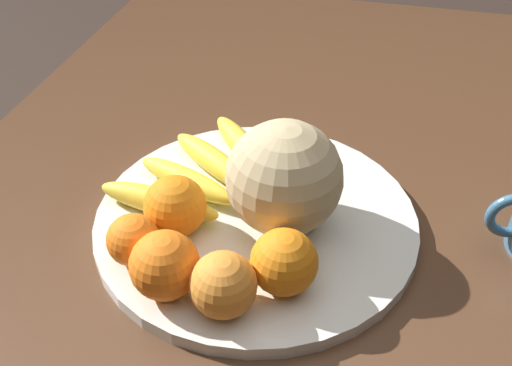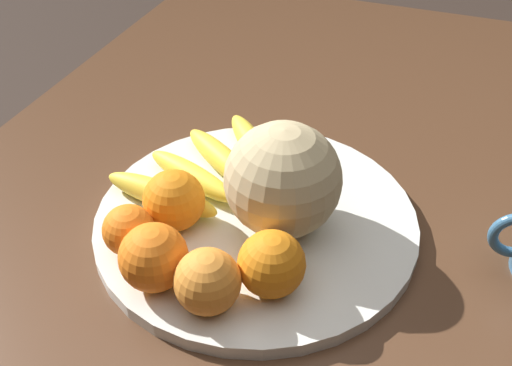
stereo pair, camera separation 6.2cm
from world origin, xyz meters
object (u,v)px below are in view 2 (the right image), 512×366
Objects in this scene: fruit_bowl at (256,220)px; banana_bunch at (210,168)px; kitchen_table at (288,300)px; orange_mid_center at (154,257)px; melon at (283,180)px; orange_front_right at (268,263)px; orange_front_left at (174,200)px; orange_back_right at (129,230)px; orange_back_left at (207,281)px.

banana_bunch is at bearing 60.04° from fruit_bowl.
kitchen_table is 21.46× the size of orange_mid_center.
melon is 1.88× the size of orange_front_right.
banana_bunch is 0.10m from orange_front_left.
orange_back_right is at bearing 55.98° from orange_mid_center.
orange_front_left is at bearing 95.97° from kitchen_table.
kitchen_table is 0.15m from orange_front_right.
orange_back_right is at bearing 90.45° from orange_front_right.
melon is at bearing -69.86° from orange_front_left.
melon is at bearing -55.66° from orange_back_right.
orange_back_left is (-0.15, -0.00, 0.04)m from fruit_bowl.
orange_back_left is at bearing -110.42° from orange_back_right.
melon is at bearing -35.67° from orange_mid_center.
orange_front_left is (-0.01, 0.14, 0.13)m from kitchen_table.
orange_front_right is 0.16m from orange_back_right.
melon is 0.17m from orange_mid_center.
melon is at bearing -176.42° from banana_bunch.
orange_front_right is at bearing -47.50° from orange_back_left.
banana_bunch is 0.16m from orange_back_right.
banana_bunch is 3.35× the size of orange_back_left.
kitchen_table is 0.22m from orange_back_right.
melon is 1.83× the size of orange_mid_center.
fruit_bowl is at bearing 177.76° from banana_bunch.
orange_front_right is 0.07m from orange_back_left.
orange_back_left reaches higher than orange_back_right.
orange_mid_center is at bearing 155.97° from fruit_bowl.
orange_mid_center is (-0.13, 0.10, -0.03)m from melon.
fruit_bowl is 5.37× the size of orange_front_left.
orange_back_left is at bearing -138.86° from orange_front_left.
orange_mid_center is at bearing 123.49° from banana_bunch.
banana_bunch is 3.94× the size of orange_back_right.
orange_back_right is (0.04, 0.12, -0.01)m from orange_back_left.
orange_front_left is 0.09m from orange_mid_center.
orange_back_right is at bearing 113.00° from kitchen_table.
orange_front_left is at bearing 41.14° from orange_back_left.
orange_front_left is (-0.10, 0.00, 0.02)m from banana_bunch.
orange_front_left is (-0.05, 0.08, 0.04)m from fruit_bowl.
banana_bunch is (0.08, 0.14, 0.11)m from kitchen_table.
orange_mid_center reaches higher than orange_front_right.
orange_back_left is at bearing 167.82° from melon.
fruit_bowl is 0.16m from orange_mid_center.
orange_back_right is (-0.15, 0.03, 0.01)m from banana_bunch.
fruit_bowl is 0.10m from banana_bunch.
orange_mid_center is 0.07m from orange_back_left.
fruit_bowl is 0.16m from orange_back_right.
orange_front_left is 0.15m from orange_front_right.
orange_back_left is (-0.10, -0.09, -0.00)m from orange_front_left.
orange_front_left reaches higher than kitchen_table.
orange_back_right is at bearing 133.11° from fruit_bowl.
melon reaches higher than orange_front_left.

